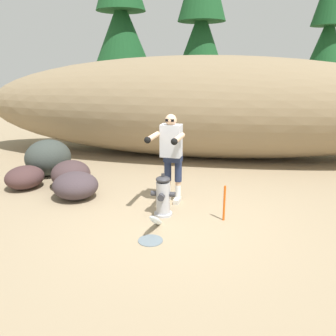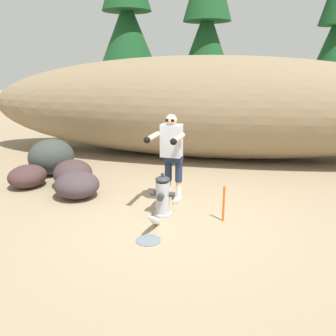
# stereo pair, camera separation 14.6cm
# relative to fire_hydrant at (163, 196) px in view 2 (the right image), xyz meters

# --- Properties ---
(ground_plane) EXTENTS (56.00, 56.00, 0.04)m
(ground_plane) POSITION_rel_fire_hydrant_xyz_m (0.23, -0.09, -0.36)
(ground_plane) COLOR #998466
(dirt_embankment) EXTENTS (12.77, 3.20, 2.73)m
(dirt_embankment) POSITION_rel_fire_hydrant_xyz_m (0.23, 4.24, 1.03)
(dirt_embankment) COLOR #897556
(dirt_embankment) RESTS_ON ground_plane
(fire_hydrant) EXTENTS (0.41, 0.36, 0.74)m
(fire_hydrant) POSITION_rel_fire_hydrant_xyz_m (0.00, 0.00, 0.00)
(fire_hydrant) COLOR #B2B2B7
(fire_hydrant) RESTS_ON ground_plane
(hydrant_water_jet) EXTENTS (0.36, 0.99, 0.56)m
(hydrant_water_jet) POSITION_rel_fire_hydrant_xyz_m (-0.00, -0.61, -0.22)
(hydrant_water_jet) COLOR silver
(hydrant_water_jet) RESTS_ON ground_plane
(utility_worker) EXTENTS (0.59, 1.00, 1.66)m
(utility_worker) POSITION_rel_fire_hydrant_xyz_m (0.05, 0.55, 0.71)
(utility_worker) COLOR beige
(utility_worker) RESTS_ON ground_plane
(boulder_large) EXTENTS (1.36, 1.40, 0.84)m
(boulder_large) POSITION_rel_fire_hydrant_xyz_m (-3.06, 1.74, 0.08)
(boulder_large) COLOR #383E39
(boulder_large) RESTS_ON ground_plane
(boulder_mid) EXTENTS (0.93, 0.99, 0.47)m
(boulder_mid) POSITION_rel_fire_hydrant_xyz_m (-3.09, 0.81, -0.10)
(boulder_mid) COLOR #472F2E
(boulder_mid) RESTS_ON ground_plane
(boulder_small) EXTENTS (1.14, 1.20, 0.57)m
(boulder_small) POSITION_rel_fire_hydrant_xyz_m (-2.17, 1.04, -0.06)
(boulder_small) COLOR #423132
(boulder_small) RESTS_ON ground_plane
(boulder_outlier) EXTENTS (1.03, 1.00, 0.51)m
(boulder_outlier) POSITION_rel_fire_hydrant_xyz_m (-1.80, 0.46, -0.08)
(boulder_outlier) COLOR #42353A
(boulder_outlier) RESTS_ON ground_plane
(pine_tree_far_left) EXTENTS (3.00, 3.00, 7.50)m
(pine_tree_far_left) POSITION_rel_fire_hydrant_xyz_m (-3.43, 8.79, 3.68)
(pine_tree_far_left) COLOR #47331E
(pine_tree_far_left) RESTS_ON ground_plane
(pine_tree_left) EXTENTS (2.67, 2.67, 6.98)m
(pine_tree_left) POSITION_rel_fire_hydrant_xyz_m (-0.20, 8.10, 3.15)
(pine_tree_left) COLOR #47331E
(pine_tree_left) RESTS_ON ground_plane
(pine_tree_center) EXTENTS (2.32, 2.32, 6.94)m
(pine_tree_center) POSITION_rel_fire_hydrant_xyz_m (4.77, 10.71, 3.19)
(pine_tree_center) COLOR #47331E
(pine_tree_center) RESTS_ON ground_plane
(survey_stake) EXTENTS (0.04, 0.04, 0.60)m
(survey_stake) POSITION_rel_fire_hydrant_xyz_m (1.02, -0.03, -0.04)
(survey_stake) COLOR #E55914
(survey_stake) RESTS_ON ground_plane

